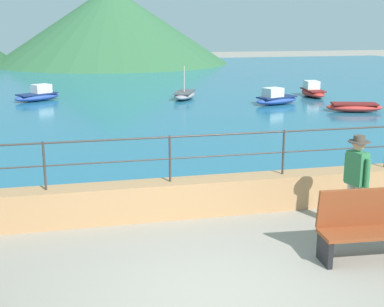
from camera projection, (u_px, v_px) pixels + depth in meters
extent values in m
plane|color=gray|center=(214.00, 296.00, 7.24)|extent=(120.00, 120.00, 0.00)
cube|color=tan|center=(170.00, 199.00, 10.18)|extent=(20.00, 0.56, 0.70)
cylinder|color=#383330|center=(44.00, 166.00, 9.48)|extent=(0.04, 0.04, 0.90)
cylinder|color=#383330|center=(170.00, 159.00, 9.99)|extent=(0.04, 0.04, 0.90)
cylinder|color=#383330|center=(283.00, 152.00, 10.49)|extent=(0.04, 0.04, 0.90)
cylinder|color=#383330|center=(170.00, 137.00, 9.89)|extent=(18.40, 0.04, 0.04)
cylinder|color=#383330|center=(170.00, 159.00, 9.99)|extent=(18.40, 0.03, 0.03)
cube|color=#236B89|center=(100.00, 85.00, 31.66)|extent=(64.00, 44.32, 0.06)
cone|color=#33663D|center=(111.00, 25.00, 47.50)|extent=(21.19, 21.19, 6.85)
cube|color=brown|center=(373.00, 233.00, 8.25)|extent=(1.73, 0.64, 0.06)
cube|color=brown|center=(369.00, 207.00, 8.38)|extent=(1.71, 0.27, 0.64)
cube|color=black|center=(325.00, 250.00, 8.19)|extent=(0.11, 0.47, 0.43)
cylinder|color=beige|center=(358.00, 209.00, 9.41)|extent=(0.15, 0.15, 0.86)
cylinder|color=beige|center=(350.00, 206.00, 9.56)|extent=(0.15, 0.15, 0.86)
cube|color=#337F4C|center=(357.00, 168.00, 9.31)|extent=(0.32, 0.41, 0.60)
cylinder|color=#337F4C|center=(367.00, 174.00, 9.11)|extent=(0.09, 0.09, 0.52)
cylinder|color=#337F4C|center=(347.00, 167.00, 9.52)|extent=(0.09, 0.09, 0.52)
sphere|color=tan|center=(359.00, 144.00, 9.20)|extent=(0.22, 0.22, 0.22)
cylinder|color=#4C4238|center=(359.00, 142.00, 9.19)|extent=(0.38, 0.38, 0.02)
cylinder|color=#4C4238|center=(359.00, 138.00, 9.18)|extent=(0.20, 0.20, 0.10)
ellipsoid|color=gray|center=(185.00, 95.00, 25.55)|extent=(1.74, 2.47, 0.36)
cube|color=#4D4D51|center=(184.00, 92.00, 25.52)|extent=(1.43, 1.99, 0.06)
cylinder|color=#B2A899|center=(184.00, 79.00, 25.27)|extent=(0.06, 0.06, 1.23)
ellipsoid|color=#2D4C9E|center=(277.00, 100.00, 23.88)|extent=(2.47, 1.67, 0.36)
cube|color=navy|center=(277.00, 97.00, 23.85)|extent=(1.99, 1.37, 0.06)
cube|color=silver|center=(273.00, 92.00, 23.66)|extent=(0.97, 0.88, 0.40)
ellipsoid|color=#2D4C9E|center=(37.00, 97.00, 24.91)|extent=(2.41, 2.03, 0.36)
cube|color=navy|center=(37.00, 94.00, 24.88)|extent=(1.95, 1.66, 0.06)
cube|color=silver|center=(41.00, 89.00, 25.00)|extent=(1.02, 0.97, 0.40)
ellipsoid|color=red|center=(354.00, 107.00, 21.88)|extent=(2.46, 1.53, 0.36)
cube|color=maroon|center=(354.00, 104.00, 21.84)|extent=(1.98, 1.27, 0.06)
ellipsoid|color=red|center=(313.00, 93.00, 26.37)|extent=(1.16, 2.39, 0.36)
cube|color=maroon|center=(313.00, 90.00, 26.33)|extent=(0.98, 1.92, 0.06)
cube|color=silver|center=(312.00, 85.00, 26.52)|extent=(0.72, 0.87, 0.40)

